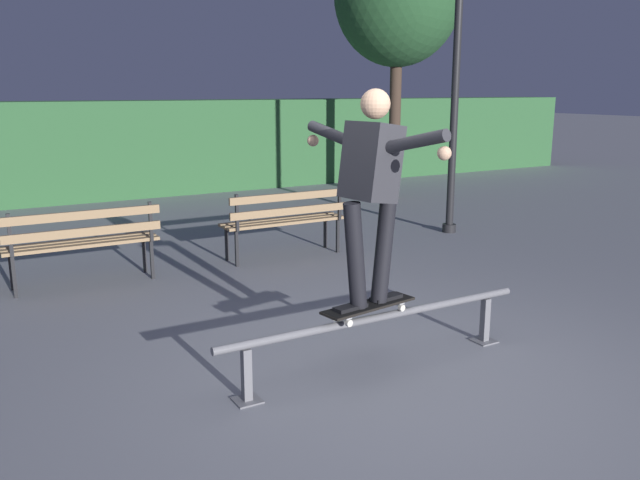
# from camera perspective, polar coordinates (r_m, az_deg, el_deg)

# --- Properties ---
(ground_plane) EXTENTS (90.00, 90.00, 0.00)m
(ground_plane) POSITION_cam_1_polar(r_m,az_deg,el_deg) (4.95, 6.73, -11.96)
(ground_plane) COLOR slate
(hedge_backdrop) EXTENTS (24.00, 1.20, 1.86)m
(hedge_backdrop) POSITION_cam_1_polar(r_m,az_deg,el_deg) (13.55, -18.53, 7.40)
(hedge_backdrop) COLOR #2D5B33
(hedge_backdrop) RESTS_ON ground
(grind_rail) EXTENTS (2.65, 0.18, 0.44)m
(grind_rail) POSITION_cam_1_polar(r_m,az_deg,el_deg) (5.01, 5.11, -7.43)
(grind_rail) COLOR slate
(grind_rail) RESTS_ON ground
(skateboard) EXTENTS (0.80, 0.32, 0.09)m
(skateboard) POSITION_cam_1_polar(r_m,az_deg,el_deg) (4.90, 4.23, -5.73)
(skateboard) COLOR black
(skateboard) RESTS_ON grind_rail
(skateboarder) EXTENTS (0.63, 1.39, 1.56)m
(skateboarder) POSITION_cam_1_polar(r_m,az_deg,el_deg) (4.69, 4.45, 5.18)
(skateboarder) COLOR black
(skateboarder) RESTS_ON skateboard
(park_bench_leftmost) EXTENTS (1.60, 0.42, 0.88)m
(park_bench_leftmost) POSITION_cam_1_polar(r_m,az_deg,el_deg) (7.44, -19.84, 0.20)
(park_bench_leftmost) COLOR black
(park_bench_leftmost) RESTS_ON ground
(park_bench_left_center) EXTENTS (1.60, 0.42, 0.88)m
(park_bench_left_center) POSITION_cam_1_polar(r_m,az_deg,el_deg) (8.20, -2.94, 2.09)
(park_bench_left_center) COLOR black
(park_bench_left_center) RESTS_ON ground
(lamp_post_right) EXTENTS (0.32, 0.32, 3.90)m
(lamp_post_right) POSITION_cam_1_polar(r_m,az_deg,el_deg) (9.78, 11.72, 15.03)
(lamp_post_right) COLOR black
(lamp_post_right) RESTS_ON ground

